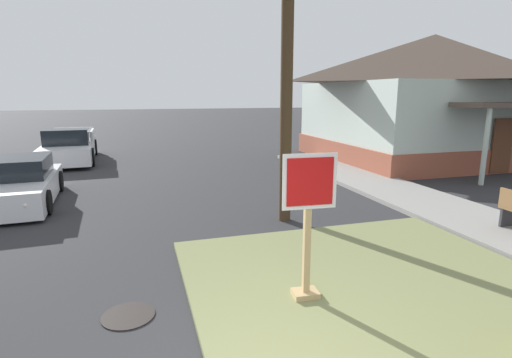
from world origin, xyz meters
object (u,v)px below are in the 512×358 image
Objects in this scene: stop_sign at (308,229)px; utility_pole at (288,6)px; parked_sedan_white at (18,184)px; pickup_truck_white at (69,148)px; manhole_cover at (128,316)px.

utility_pole reaches higher than stop_sign.
parked_sedan_white is 0.76× the size of pickup_truck_white.
pickup_truck_white is 12.76m from utility_pole.
pickup_truck_white is at bearing 109.64° from stop_sign.
stop_sign reaches higher than manhole_cover.
parked_sedan_white is (-2.85, 6.61, 0.53)m from manhole_cover.
utility_pole is at bearing 43.21° from manhole_cover.
parked_sedan_white is (-5.27, 6.95, -0.55)m from stop_sign.
stop_sign is 2.67m from manhole_cover.
utility_pole reaches higher than parked_sedan_white.
manhole_cover is 0.08× the size of utility_pole.
stop_sign is 0.37× the size of pickup_truck_white.
stop_sign reaches higher than parked_sedan_white.
pickup_truck_white reaches higher than parked_sedan_white.
utility_pole is (3.46, 3.25, 4.71)m from manhole_cover.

